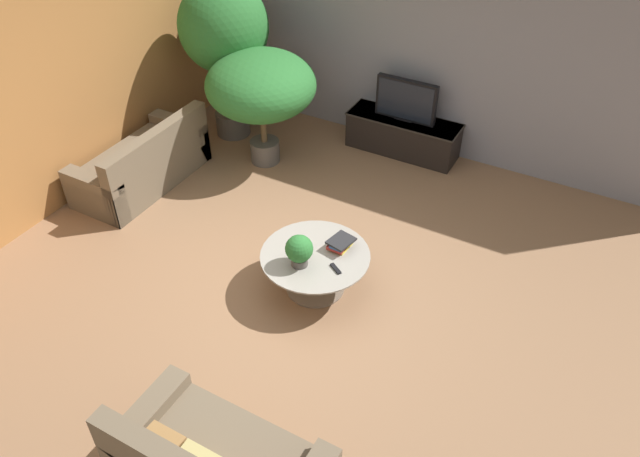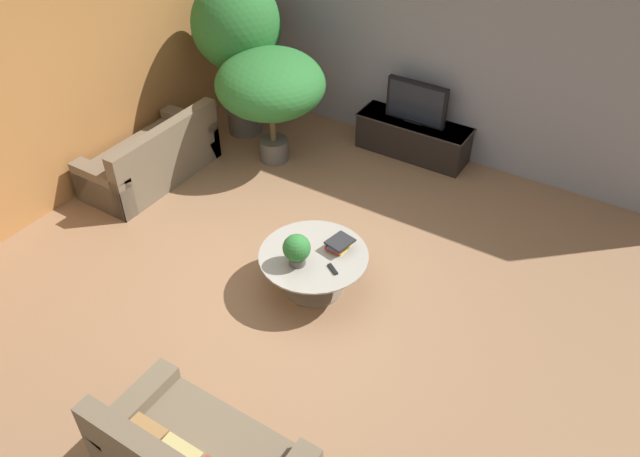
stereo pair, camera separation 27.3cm
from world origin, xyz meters
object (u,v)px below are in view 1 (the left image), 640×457
(media_console, at_px, (403,135))
(television, at_px, (406,100))
(potted_palm_tall, at_px, (224,31))
(coffee_table, at_px, (315,265))
(potted_palm_corner, at_px, (261,87))
(potted_plant_tabletop, at_px, (299,250))
(couch_by_wall, at_px, (143,164))

(media_console, xyz_separation_m, television, (-0.00, -0.00, 0.52))
(potted_palm_tall, bearing_deg, coffee_table, -40.35)
(television, height_order, potted_palm_tall, potted_palm_tall)
(television, relative_size, potted_palm_corner, 0.55)
(coffee_table, distance_m, potted_plant_tabletop, 0.38)
(television, bearing_deg, potted_palm_corner, -143.95)
(coffee_table, xyz_separation_m, potted_palm_tall, (-2.60, 2.21, 1.19))
(media_console, bearing_deg, television, -90.00)
(media_console, bearing_deg, coffee_table, -84.57)
(coffee_table, height_order, couch_by_wall, couch_by_wall)
(media_console, height_order, couch_by_wall, couch_by_wall)
(media_console, xyz_separation_m, potted_palm_corner, (-1.52, -1.11, 0.82))
(media_console, height_order, potted_plant_tabletop, potted_plant_tabletop)
(television, height_order, coffee_table, television)
(television, height_order, couch_by_wall, television)
(coffee_table, bearing_deg, potted_palm_corner, 134.74)
(coffee_table, distance_m, potted_palm_tall, 3.61)
(media_console, relative_size, coffee_table, 1.38)
(media_console, relative_size, couch_by_wall, 0.87)
(television, xyz_separation_m, coffee_table, (0.28, -2.92, -0.46))
(potted_palm_corner, bearing_deg, television, 36.05)
(coffee_table, bearing_deg, couch_by_wall, 167.72)
(potted_palm_corner, height_order, potted_plant_tabletop, potted_palm_corner)
(media_console, bearing_deg, potted_palm_tall, -162.94)
(potted_palm_tall, height_order, potted_plant_tabletop, potted_palm_tall)
(potted_plant_tabletop, bearing_deg, television, 93.92)
(television, xyz_separation_m, potted_plant_tabletop, (0.21, -3.12, -0.13))
(media_console, height_order, coffee_table, media_console)
(television, distance_m, couch_by_wall, 3.48)
(potted_palm_tall, relative_size, potted_palm_corner, 1.44)
(couch_by_wall, height_order, potted_palm_corner, potted_palm_corner)
(couch_by_wall, xyz_separation_m, potted_plant_tabletop, (2.77, -0.82, 0.36))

